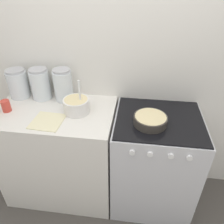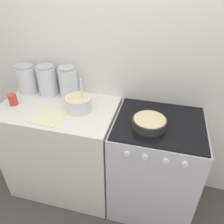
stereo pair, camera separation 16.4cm
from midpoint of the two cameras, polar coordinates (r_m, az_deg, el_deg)
name	(u,v)px [view 2 (the right image)]	position (r m, az deg, el deg)	size (l,w,h in m)	color
ground_plane	(105,219)	(2.18, 0.59, -26.21)	(12.00, 12.00, 0.00)	#4C4742
wall_back	(123,67)	(1.85, 5.58, 11.56)	(4.94, 0.05, 2.40)	white
countertop_cabinet	(64,149)	(2.11, -10.38, -9.55)	(0.97, 0.60, 0.93)	silver
stove	(153,166)	(1.98, 13.20, -13.63)	(0.68, 0.62, 0.93)	silver
mixing_bowl	(78,103)	(1.73, -6.10, 2.40)	(0.20, 0.20, 0.27)	white
baking_pan	(149,123)	(1.59, 12.66, -2.80)	(0.25, 0.25, 0.07)	#38332D
storage_jar_left	(27,81)	(2.10, -19.18, 7.71)	(0.17, 0.17, 0.25)	silver
storage_jar_middle	(47,82)	(2.00, -14.26, 7.49)	(0.16, 0.16, 0.27)	silver
storage_jar_right	(69,84)	(1.91, -8.85, 7.07)	(0.16, 0.16, 0.28)	silver
tin_can	(13,100)	(1.95, -22.33, 2.95)	(0.07, 0.07, 0.09)	#CC3F33
recipe_page	(49,117)	(1.71, -13.57, -1.32)	(0.24, 0.24, 0.01)	beige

